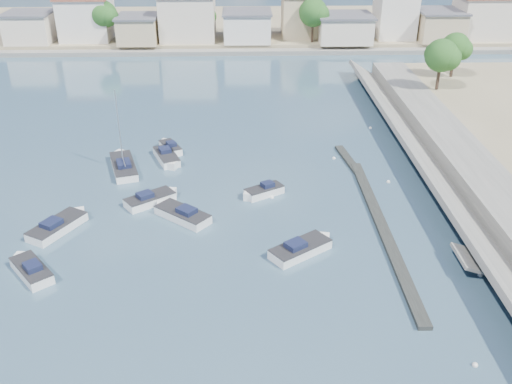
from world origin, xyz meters
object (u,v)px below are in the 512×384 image
motorboat_h (303,248)px  motorboat_f (170,148)px  motorboat_c (180,214)px  sailboat (123,165)px  motorboat_b (152,199)px  motorboat_g (167,158)px  motorboat_d (262,192)px  motorboat_e (60,225)px  motorboat_a (30,269)px

motorboat_h → motorboat_f: bearing=121.9°
motorboat_c → motorboat_h: 12.02m
motorboat_f → sailboat: size_ratio=0.45×
motorboat_b → motorboat_g: (0.33, 9.42, 0.00)m
motorboat_c → sailboat: sailboat is taller
motorboat_d → motorboat_e: same height
motorboat_g → sailboat: bearing=-157.6°
motorboat_d → sailboat: 15.92m
motorboat_d → motorboat_g: (-10.12, 8.27, 0.00)m
motorboat_d → motorboat_e: (-17.89, -5.76, 0.00)m
motorboat_c → motorboat_d: (7.54, 4.06, -0.00)m
motorboat_h → motorboat_c: bearing=150.9°
sailboat → motorboat_a: bearing=-101.3°
motorboat_a → motorboat_e: size_ratio=0.80×
motorboat_b → motorboat_h: same height
motorboat_a → sailboat: sailboat is taller
motorboat_b → motorboat_a: bearing=-125.2°
motorboat_c → sailboat: bearing=123.8°
motorboat_e → sailboat: sailboat is taller
motorboat_a → motorboat_b: same height
motorboat_e → motorboat_h: bearing=-11.3°
motorboat_e → motorboat_f: 18.59m
motorboat_e → motorboat_h: same height
motorboat_g → sailboat: size_ratio=0.60×
motorboat_c → motorboat_f: size_ratio=1.34×
motorboat_b → motorboat_g: bearing=88.0°
motorboat_a → motorboat_f: (8.19, 23.44, -0.00)m
motorboat_g → motorboat_h: size_ratio=0.99×
motorboat_f → motorboat_g: (0.01, -2.87, 0.00)m
motorboat_a → motorboat_b: bearing=54.8°
motorboat_a → motorboat_b: size_ratio=0.94×
motorboat_c → motorboat_b: bearing=135.0°
motorboat_a → motorboat_g: 22.15m
motorboat_f → sailboat: bearing=-133.3°
motorboat_a → motorboat_f: 24.83m
motorboat_a → sailboat: size_ratio=0.51×
motorboat_b → motorboat_e: bearing=-148.2°
motorboat_b → sailboat: sailboat is taller
motorboat_c → motorboat_e: bearing=-170.7°
motorboat_b → sailboat: size_ratio=0.54×
motorboat_c → motorboat_h: (10.50, -5.85, -0.00)m
motorboat_c → motorboat_h: bearing=-29.1°
motorboat_d → motorboat_h: bearing=-73.4°
motorboat_a → motorboat_c: size_ratio=0.85×
motorboat_a → motorboat_d: size_ratio=1.13×
motorboat_g → sailboat: sailboat is taller
motorboat_h → motorboat_e: bearing=168.7°
motorboat_f → motorboat_g: 2.87m
motorboat_d → motorboat_e: bearing=-162.1°
motorboat_f → motorboat_g: bearing=-89.7°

